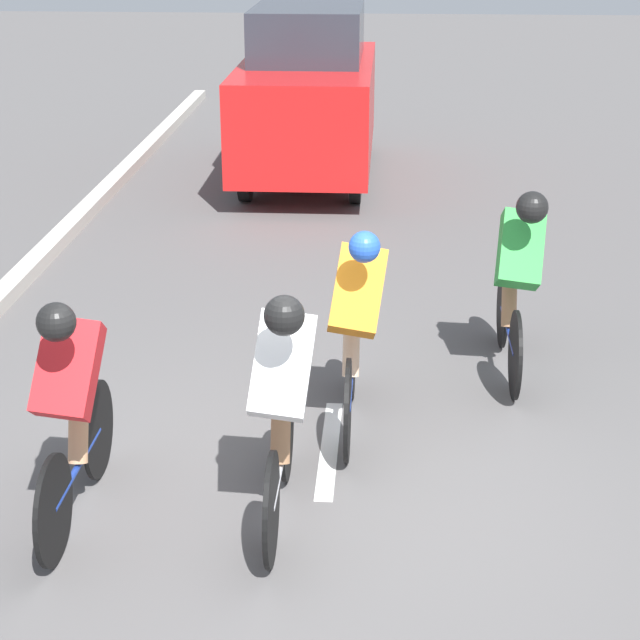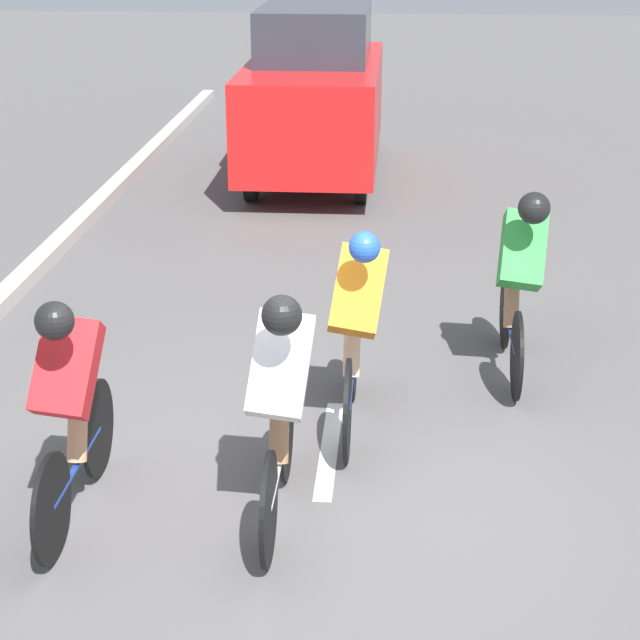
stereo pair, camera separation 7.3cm
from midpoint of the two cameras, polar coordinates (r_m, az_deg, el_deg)
The scene contains 8 objects.
ground_plane at distance 6.83m, azimuth -0.12°, elevation -9.49°, with size 60.00×60.00×0.00m, color #565454.
lane_stripe_mid at distance 7.40m, azimuth 0.22°, elevation -6.84°, with size 0.12×1.40×0.01m, color white.
lane_stripe_far at distance 10.32m, azimuth 1.29°, elevation 1.65°, with size 0.12×1.40×0.01m, color white.
cyclist_orange at distance 7.33m, azimuth 1.60°, elevation -0.29°, with size 0.41×1.67×1.55m.
cyclist_green at distance 8.34m, azimuth 10.22°, elevation 2.34°, with size 0.39×1.68×1.55m.
cyclist_red at distance 6.40m, azimuth -13.47°, elevation -4.33°, with size 0.38×1.63×1.51m.
cyclist_white at distance 6.20m, azimuth -2.40°, elevation -4.31°, with size 0.39×1.62×1.56m.
support_car at distance 14.37m, azimuth -0.81°, elevation 11.93°, with size 1.70×3.99×2.22m.
Camera 1 is at (-0.35, 5.84, 3.54)m, focal length 60.00 mm.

